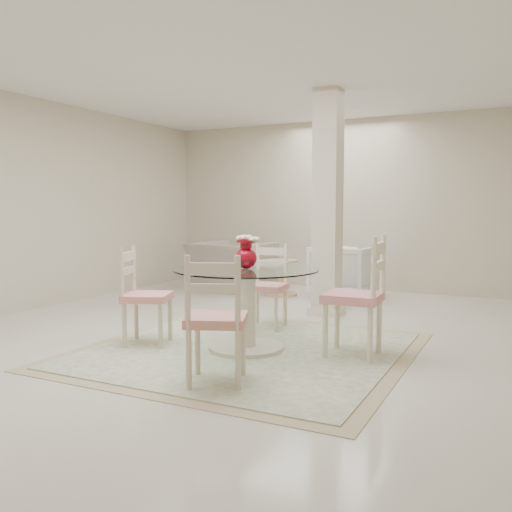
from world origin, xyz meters
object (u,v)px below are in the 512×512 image
at_px(dining_table, 246,309).
at_px(red_vase, 246,253).
at_px(dining_chair_east, 362,288).
at_px(recliner_taupe, 231,266).
at_px(column, 328,204).
at_px(side_table, 281,279).
at_px(dining_chair_north, 268,279).
at_px(dining_chair_south, 215,310).
at_px(dining_chair_west, 140,288).
at_px(armchair_white, 344,271).

bearing_deg(dining_table, red_vase, 84.29).
distance_m(dining_chair_east, recliner_taupe, 4.16).
distance_m(red_vase, dining_chair_east, 1.06).
height_order(column, red_vase, column).
bearing_deg(side_table, dining_chair_north, -69.79).
bearing_deg(dining_table, dining_chair_south, -75.04).
xyz_separation_m(dining_table, dining_chair_south, (0.26, -0.98, 0.18)).
height_order(dining_chair_south, side_table, dining_chair_south).
xyz_separation_m(dining_chair_east, dining_chair_north, (-1.24, 0.74, -0.09)).
distance_m(dining_chair_east, dining_chair_north, 1.45).
xyz_separation_m(dining_chair_west, armchair_white, (0.87, 3.56, -0.16)).
relative_size(dining_chair_south, armchair_white, 1.26).
height_order(recliner_taupe, armchair_white, armchair_white).
xyz_separation_m(dining_chair_east, dining_chair_south, (-0.73, -1.22, -0.05)).
distance_m(dining_chair_south, recliner_taupe, 4.72).
height_order(dining_table, red_vase, red_vase).
bearing_deg(dining_chair_south, column, -109.02).
xyz_separation_m(dining_chair_west, side_table, (-0.01, 3.29, -0.30)).
relative_size(dining_chair_east, recliner_taupe, 1.00).
relative_size(red_vase, dining_chair_west, 0.29).
xyz_separation_m(recliner_taupe, side_table, (0.93, -0.16, -0.13)).
bearing_deg(side_table, dining_table, -71.80).
height_order(column, dining_chair_north, column).
distance_m(dining_chair_north, recliner_taupe, 2.78).
bearing_deg(dining_chair_east, dining_chair_west, -78.48).
height_order(red_vase, armchair_white, red_vase).
bearing_deg(dining_table, dining_chair_east, 13.56).
distance_m(dining_chair_east, dining_chair_west, 2.04).
relative_size(dining_chair_east, dining_chair_north, 1.16).
bearing_deg(armchair_white, dining_chair_north, 90.50).
relative_size(recliner_taupe, armchair_white, 1.38).
xyz_separation_m(column, recliner_taupe, (-2.01, 1.23, -0.97)).
bearing_deg(dining_chair_north, dining_chair_east, -36.87).
bearing_deg(dining_chair_north, dining_chair_south, -81.44).
bearing_deg(dining_chair_west, column, -46.34).
relative_size(column, dining_chair_north, 2.70).
height_order(dining_table, dining_chair_north, dining_chair_north).
distance_m(column, red_vase, 2.01).
bearing_deg(armchair_white, dining_chair_east, 113.70).
xyz_separation_m(dining_chair_north, recliner_taupe, (-1.68, 2.20, -0.15)).
height_order(column, armchair_white, column).
xyz_separation_m(dining_chair_west, dining_chair_south, (1.25, -0.72, 0.02)).
height_order(dining_table, dining_chair_south, dining_chair_south).
relative_size(dining_chair_west, side_table, 1.93).
bearing_deg(dining_chair_north, dining_table, -81.99).
xyz_separation_m(column, side_table, (-1.08, 1.07, -1.10)).
relative_size(dining_chair_south, recliner_taupe, 0.92).
bearing_deg(armchair_white, recliner_taupe, 7.17).
relative_size(red_vase, dining_chair_south, 0.28).
relative_size(dining_chair_west, dining_chair_south, 0.96).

